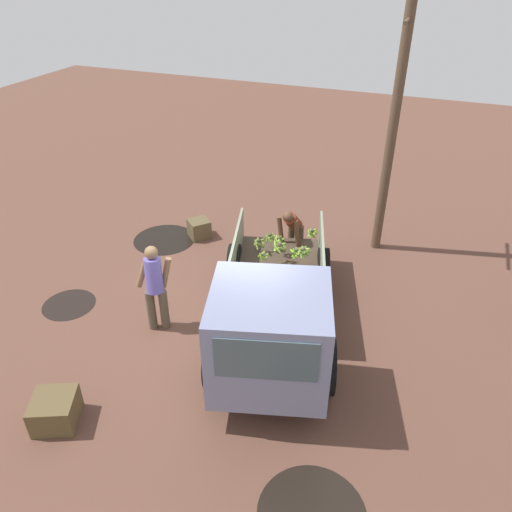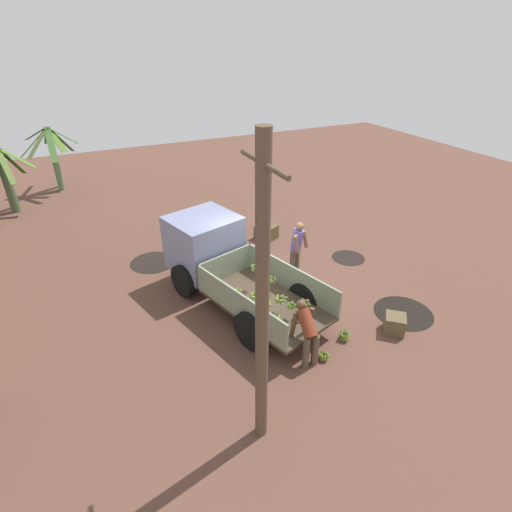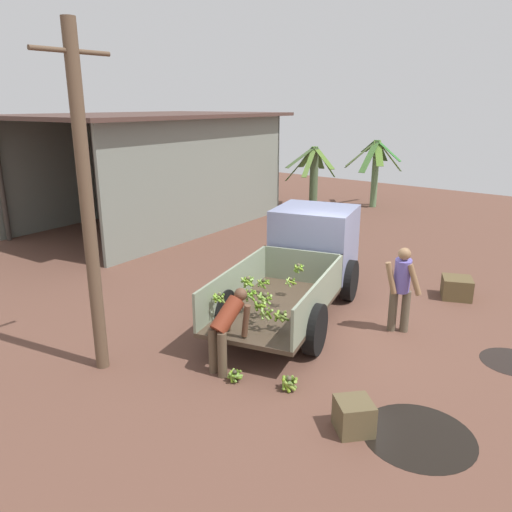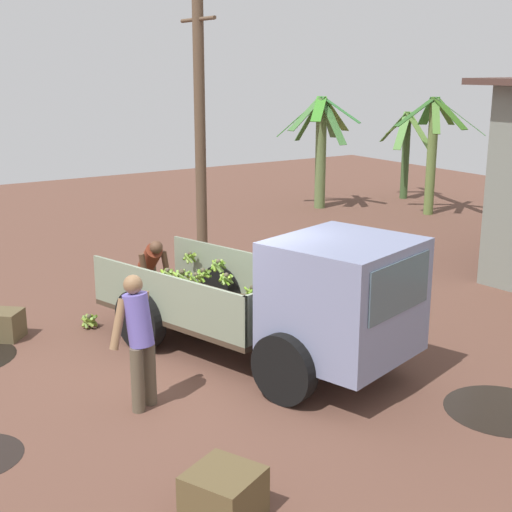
{
  "view_description": "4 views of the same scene",
  "coord_description": "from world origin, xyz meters",
  "px_view_note": "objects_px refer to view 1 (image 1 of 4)",
  "views": [
    {
      "loc": [
        6.75,
        3.07,
        6.15
      ],
      "look_at": [
        -0.63,
        0.19,
        1.14
      ],
      "focal_mm": 35.0,
      "sensor_mm": 36.0,
      "label": 1
    },
    {
      "loc": [
        -8.0,
        4.13,
        6.33
      ],
      "look_at": [
        -0.34,
        0.49,
        1.54
      ],
      "focal_mm": 28.0,
      "sensor_mm": 36.0,
      "label": 2
    },
    {
      "loc": [
        -7.93,
        -4.71,
        4.23
      ],
      "look_at": [
        -0.74,
        1.15,
        1.39
      ],
      "focal_mm": 35.0,
      "sensor_mm": 36.0,
      "label": 3
    },
    {
      "loc": [
        8.22,
        -4.49,
        4.11
      ],
      "look_at": [
        0.32,
        0.64,
        1.6
      ],
      "focal_mm": 50.0,
      "sensor_mm": 36.0,
      "label": 4
    }
  ],
  "objects_px": {
    "utility_pole": "(392,134)",
    "person_worker_loading": "(293,228)",
    "wooden_crate_0": "(199,229)",
    "wooden_crate_1": "(55,410)",
    "banana_bunch_on_ground_1": "(280,247)",
    "person_foreground_visitor": "(155,284)",
    "banana_bunch_on_ground_0": "(242,247)",
    "cargo_truck": "(272,323)"
  },
  "relations": [
    {
      "from": "person_foreground_visitor",
      "to": "person_worker_loading",
      "type": "height_order",
      "value": "person_foreground_visitor"
    },
    {
      "from": "banana_bunch_on_ground_1",
      "to": "wooden_crate_0",
      "type": "xyz_separation_m",
      "value": [
        0.08,
        -2.06,
        0.11
      ]
    },
    {
      "from": "person_foreground_visitor",
      "to": "person_worker_loading",
      "type": "distance_m",
      "value": 3.53
    },
    {
      "from": "wooden_crate_1",
      "to": "wooden_crate_0",
      "type": "bearing_deg",
      "value": -174.72
    },
    {
      "from": "banana_bunch_on_ground_1",
      "to": "wooden_crate_1",
      "type": "xyz_separation_m",
      "value": [
        5.86,
        -1.53,
        0.12
      ]
    },
    {
      "from": "wooden_crate_0",
      "to": "banana_bunch_on_ground_0",
      "type": "bearing_deg",
      "value": 78.04
    },
    {
      "from": "utility_pole",
      "to": "banana_bunch_on_ground_0",
      "type": "bearing_deg",
      "value": -64.16
    },
    {
      "from": "cargo_truck",
      "to": "utility_pole",
      "type": "xyz_separation_m",
      "value": [
        -4.74,
        0.94,
        1.7
      ]
    },
    {
      "from": "banana_bunch_on_ground_0",
      "to": "banana_bunch_on_ground_1",
      "type": "relative_size",
      "value": 1.18
    },
    {
      "from": "utility_pole",
      "to": "person_worker_loading",
      "type": "bearing_deg",
      "value": -53.68
    },
    {
      "from": "person_foreground_visitor",
      "to": "wooden_crate_0",
      "type": "xyz_separation_m",
      "value": [
        -3.27,
        -0.82,
        -0.72
      ]
    },
    {
      "from": "banana_bunch_on_ground_0",
      "to": "wooden_crate_0",
      "type": "bearing_deg",
      "value": -101.96
    },
    {
      "from": "cargo_truck",
      "to": "wooden_crate_1",
      "type": "xyz_separation_m",
      "value": [
        2.16,
        -2.63,
        -0.81
      ]
    },
    {
      "from": "person_worker_loading",
      "to": "banana_bunch_on_ground_1",
      "type": "relative_size",
      "value": 5.39
    },
    {
      "from": "wooden_crate_0",
      "to": "person_foreground_visitor",
      "type": "bearing_deg",
      "value": 14.07
    },
    {
      "from": "person_foreground_visitor",
      "to": "banana_bunch_on_ground_0",
      "type": "distance_m",
      "value": 3.15
    },
    {
      "from": "utility_pole",
      "to": "person_worker_loading",
      "type": "distance_m",
      "value": 2.87
    },
    {
      "from": "person_worker_loading",
      "to": "person_foreground_visitor",
      "type": "bearing_deg",
      "value": -22.94
    },
    {
      "from": "banana_bunch_on_ground_0",
      "to": "wooden_crate_0",
      "type": "height_order",
      "value": "wooden_crate_0"
    },
    {
      "from": "banana_bunch_on_ground_1",
      "to": "wooden_crate_0",
      "type": "distance_m",
      "value": 2.07
    },
    {
      "from": "utility_pole",
      "to": "wooden_crate_0",
      "type": "relative_size",
      "value": 11.47
    },
    {
      "from": "person_worker_loading",
      "to": "utility_pole",
      "type": "bearing_deg",
      "value": 130.25
    },
    {
      "from": "person_foreground_visitor",
      "to": "wooden_crate_1",
      "type": "relative_size",
      "value": 2.71
    },
    {
      "from": "cargo_truck",
      "to": "person_foreground_visitor",
      "type": "distance_m",
      "value": 2.38
    },
    {
      "from": "wooden_crate_0",
      "to": "wooden_crate_1",
      "type": "xyz_separation_m",
      "value": [
        5.78,
        0.53,
        0.01
      ]
    },
    {
      "from": "person_worker_loading",
      "to": "wooden_crate_0",
      "type": "bearing_deg",
      "value": -89.14
    },
    {
      "from": "person_foreground_visitor",
      "to": "wooden_crate_1",
      "type": "distance_m",
      "value": 2.62
    },
    {
      "from": "utility_pole",
      "to": "banana_bunch_on_ground_1",
      "type": "bearing_deg",
      "value": -63.12
    },
    {
      "from": "banana_bunch_on_ground_1",
      "to": "utility_pole",
      "type": "bearing_deg",
      "value": 116.88
    },
    {
      "from": "cargo_truck",
      "to": "person_worker_loading",
      "type": "bearing_deg",
      "value": 175.85
    },
    {
      "from": "utility_pole",
      "to": "wooden_crate_1",
      "type": "height_order",
      "value": "utility_pole"
    },
    {
      "from": "utility_pole",
      "to": "wooden_crate_1",
      "type": "bearing_deg",
      "value": -27.38
    },
    {
      "from": "cargo_truck",
      "to": "utility_pole",
      "type": "relative_size",
      "value": 0.96
    },
    {
      "from": "cargo_truck",
      "to": "wooden_crate_0",
      "type": "height_order",
      "value": "cargo_truck"
    },
    {
      "from": "person_worker_loading",
      "to": "wooden_crate_0",
      "type": "xyz_separation_m",
      "value": [
        -0.13,
        -2.41,
        -0.56
      ]
    },
    {
      "from": "person_worker_loading",
      "to": "wooden_crate_1",
      "type": "distance_m",
      "value": 5.98
    },
    {
      "from": "person_foreground_visitor",
      "to": "banana_bunch_on_ground_1",
      "type": "xyz_separation_m",
      "value": [
        -3.35,
        1.24,
        -0.83
      ]
    },
    {
      "from": "banana_bunch_on_ground_0",
      "to": "wooden_crate_1",
      "type": "distance_m",
      "value": 5.57
    },
    {
      "from": "utility_pole",
      "to": "person_worker_loading",
      "type": "relative_size",
      "value": 4.0
    },
    {
      "from": "person_worker_loading",
      "to": "banana_bunch_on_ground_0",
      "type": "height_order",
      "value": "person_worker_loading"
    },
    {
      "from": "wooden_crate_0",
      "to": "wooden_crate_1",
      "type": "bearing_deg",
      "value": 5.28
    },
    {
      "from": "banana_bunch_on_ground_0",
      "to": "banana_bunch_on_ground_1",
      "type": "bearing_deg",
      "value": 113.13
    }
  ]
}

